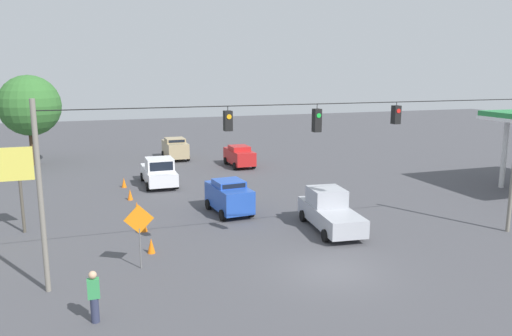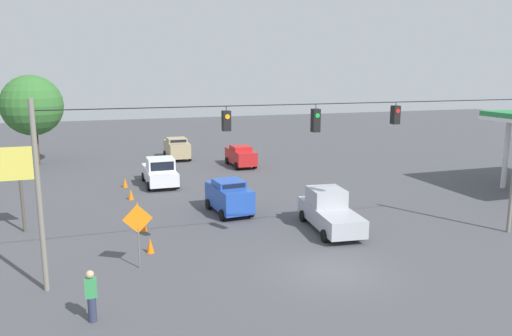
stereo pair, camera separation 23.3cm
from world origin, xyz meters
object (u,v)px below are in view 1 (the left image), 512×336
(work_zone_sign, at_px, (139,224))
(traffic_cone_third, at_px, (137,208))
(traffic_cone_fourth, at_px, (130,195))
(pedestrian, at_px, (94,296))
(sedan_blue_withflow_mid, at_px, (229,196))
(overhead_signal_span, at_px, (316,156))
(sedan_tan_withflow_deep, at_px, (175,148))
(tree_horizon_left, at_px, (30,106))
(traffic_cone_nearest, at_px, (151,246))
(traffic_cone_second, at_px, (144,225))
(pickup_truck_white_withflow_far, at_px, (159,172))
(pickup_truck_silver_crossing_near, at_px, (330,211))
(traffic_cone_fifth, at_px, (124,183))
(sedan_red_oncoming_deep, at_px, (239,156))

(work_zone_sign, bearing_deg, traffic_cone_third, -94.45)
(traffic_cone_fourth, xyz_separation_m, pedestrian, (2.51, 16.17, 0.57))
(traffic_cone_fourth, relative_size, work_zone_sign, 0.25)
(sedan_blue_withflow_mid, bearing_deg, overhead_signal_span, 102.46)
(sedan_tan_withflow_deep, xyz_separation_m, tree_horizon_left, (12.47, -1.08, 4.23))
(traffic_cone_nearest, bearing_deg, pedestrian, 66.28)
(traffic_cone_nearest, xyz_separation_m, traffic_cone_third, (-0.01, -6.83, 0.00))
(traffic_cone_nearest, xyz_separation_m, traffic_cone_second, (-0.03, -3.33, 0.00))
(pickup_truck_white_withflow_far, bearing_deg, traffic_cone_third, 71.99)
(pickup_truck_silver_crossing_near, distance_m, traffic_cone_second, 9.89)
(traffic_cone_fourth, bearing_deg, overhead_signal_span, 118.51)
(traffic_cone_fifth, bearing_deg, tree_horizon_left, -58.88)
(traffic_cone_second, distance_m, traffic_cone_fourth, 6.89)
(overhead_signal_span, bearing_deg, pickup_truck_white_withflow_far, -74.36)
(pedestrian, bearing_deg, traffic_cone_nearest, -113.72)
(pedestrian, height_order, tree_horizon_left, tree_horizon_left)
(pickup_truck_white_withflow_far, height_order, traffic_cone_fourth, pickup_truck_white_withflow_far)
(overhead_signal_span, bearing_deg, sedan_red_oncoming_deep, -97.94)
(traffic_cone_third, bearing_deg, traffic_cone_fifth, -88.17)
(pickup_truck_white_withflow_far, distance_m, traffic_cone_second, 10.83)
(traffic_cone_fourth, distance_m, tree_horizon_left, 17.53)
(traffic_cone_nearest, height_order, traffic_cone_third, same)
(sedan_tan_withflow_deep, bearing_deg, pickup_truck_white_withflow_far, 74.09)
(sedan_blue_withflow_mid, bearing_deg, pickup_truck_silver_crossing_near, 133.04)
(sedan_tan_withflow_deep, relative_size, work_zone_sign, 1.52)
(traffic_cone_second, height_order, traffic_cone_third, same)
(sedan_red_oncoming_deep, bearing_deg, pedestrian, 63.08)
(pickup_truck_silver_crossing_near, relative_size, traffic_cone_second, 7.72)
(overhead_signal_span, height_order, pickup_truck_silver_crossing_near, overhead_signal_span)
(traffic_cone_nearest, distance_m, tree_horizon_left, 26.94)
(pickup_truck_white_withflow_far, distance_m, sedan_tan_withflow_deep, 10.93)
(traffic_cone_fifth, bearing_deg, sedan_blue_withflow_mid, 121.72)
(overhead_signal_span, xyz_separation_m, sedan_blue_withflow_mid, (1.77, -8.03, -3.65))
(sedan_blue_withflow_mid, height_order, pickup_truck_white_withflow_far, pickup_truck_white_withflow_far)
(traffic_cone_second, relative_size, tree_horizon_left, 0.09)
(sedan_blue_withflow_mid, relative_size, pickup_truck_white_withflow_far, 0.77)
(traffic_cone_nearest, relative_size, tree_horizon_left, 0.09)
(sedan_tan_withflow_deep, relative_size, traffic_cone_nearest, 5.98)
(pickup_truck_silver_crossing_near, xyz_separation_m, traffic_cone_second, (9.48, -2.74, -0.62))
(traffic_cone_nearest, distance_m, traffic_cone_fourth, 10.22)
(traffic_cone_nearest, distance_m, pedestrian, 6.52)
(sedan_blue_withflow_mid, distance_m, pickup_truck_silver_crossing_near, 6.29)
(sedan_tan_withflow_deep, bearing_deg, pedestrian, 75.38)
(overhead_signal_span, bearing_deg, sedan_tan_withflow_deep, -86.45)
(traffic_cone_third, bearing_deg, overhead_signal_span, 125.82)
(pickup_truck_white_withflow_far, xyz_separation_m, tree_horizon_left, (9.48, -11.60, 4.31))
(tree_horizon_left, bearing_deg, traffic_cone_second, 108.00)
(sedan_red_oncoming_deep, bearing_deg, traffic_cone_fourth, 40.78)
(sedan_tan_withflow_deep, distance_m, sedan_red_oncoming_deep, 7.22)
(sedan_tan_withflow_deep, relative_size, traffic_cone_fifth, 5.98)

